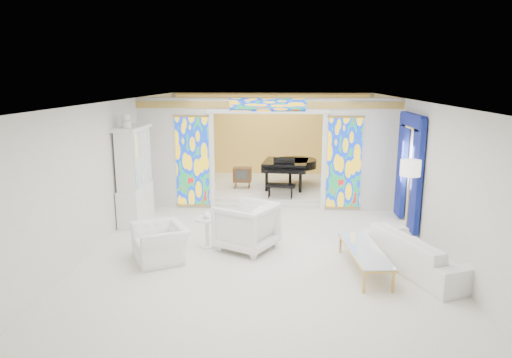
# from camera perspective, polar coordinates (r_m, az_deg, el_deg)

# --- Properties ---
(floor) EXTENTS (12.00, 12.00, 0.00)m
(floor) POSITION_cam_1_polar(r_m,az_deg,el_deg) (10.71, 1.08, -6.60)
(floor) COLOR white
(floor) RESTS_ON ground
(ceiling) EXTENTS (7.00, 12.00, 0.02)m
(ceiling) POSITION_cam_1_polar(r_m,az_deg,el_deg) (10.13, 1.15, 9.65)
(ceiling) COLOR white
(ceiling) RESTS_ON wall_back
(wall_back) EXTENTS (7.00, 0.02, 3.00)m
(wall_back) POSITION_cam_1_polar(r_m,az_deg,el_deg) (16.24, 1.94, 5.42)
(wall_back) COLOR silver
(wall_back) RESTS_ON floor
(wall_front) EXTENTS (7.00, 0.02, 3.00)m
(wall_front) POSITION_cam_1_polar(r_m,az_deg,el_deg) (4.59, -1.88, -13.43)
(wall_front) COLOR silver
(wall_front) RESTS_ON floor
(wall_left) EXTENTS (0.02, 12.00, 3.00)m
(wall_left) POSITION_cam_1_polar(r_m,az_deg,el_deg) (11.01, -17.40, 1.44)
(wall_left) COLOR silver
(wall_left) RESTS_ON floor
(wall_right) EXTENTS (0.02, 12.00, 3.00)m
(wall_right) POSITION_cam_1_polar(r_m,az_deg,el_deg) (10.77, 20.07, 1.01)
(wall_right) COLOR silver
(wall_right) RESTS_ON floor
(partition_wall) EXTENTS (7.00, 0.22, 3.00)m
(partition_wall) POSITION_cam_1_polar(r_m,az_deg,el_deg) (12.25, 1.48, 3.81)
(partition_wall) COLOR silver
(partition_wall) RESTS_ON floor
(stained_glass_left) EXTENTS (0.90, 0.04, 2.40)m
(stained_glass_left) POSITION_cam_1_polar(r_m,az_deg,el_deg) (12.44, -7.94, 2.18)
(stained_glass_left) COLOR gold
(stained_glass_left) RESTS_ON partition_wall
(stained_glass_right) EXTENTS (0.90, 0.04, 2.40)m
(stained_glass_right) POSITION_cam_1_polar(r_m,az_deg,el_deg) (12.31, 10.95, 1.96)
(stained_glass_right) COLOR gold
(stained_glass_right) RESTS_ON partition_wall
(stained_glass_transom) EXTENTS (2.00, 0.04, 0.34)m
(stained_glass_transom) POSITION_cam_1_polar(r_m,az_deg,el_deg) (12.02, 1.50, 9.24)
(stained_glass_transom) COLOR gold
(stained_glass_transom) RESTS_ON partition_wall
(alcove_platform) EXTENTS (6.80, 3.80, 0.18)m
(alcove_platform) POSITION_cam_1_polar(r_m,az_deg,el_deg) (14.62, 1.72, -1.00)
(alcove_platform) COLOR white
(alcove_platform) RESTS_ON floor
(gold_curtain_back) EXTENTS (6.70, 0.10, 2.90)m
(gold_curtain_back) POSITION_cam_1_polar(r_m,az_deg,el_deg) (16.12, 1.93, 5.36)
(gold_curtain_back) COLOR gold
(gold_curtain_back) RESTS_ON wall_back
(chandelier) EXTENTS (0.48, 0.48, 0.30)m
(chandelier) POSITION_cam_1_polar(r_m,az_deg,el_deg) (14.14, 2.59, 8.63)
(chandelier) COLOR #BC9241
(chandelier) RESTS_ON ceiling
(blue_drapes) EXTENTS (0.14, 1.85, 2.65)m
(blue_drapes) POSITION_cam_1_polar(r_m,az_deg,el_deg) (11.39, 18.63, 2.10)
(blue_drapes) COLOR navy
(blue_drapes) RESTS_ON wall_right
(china_cabinet) EXTENTS (0.56, 1.46, 2.72)m
(china_cabinet) POSITION_cam_1_polar(r_m,az_deg,el_deg) (11.53, -14.95, 0.40)
(china_cabinet) COLOR white
(china_cabinet) RESTS_ON floor
(armchair_left) EXTENTS (1.34, 1.39, 0.70)m
(armchair_left) POSITION_cam_1_polar(r_m,az_deg,el_deg) (9.21, -11.88, -7.83)
(armchair_left) COLOR white
(armchair_left) RESTS_ON floor
(armchair_right) EXTENTS (1.47, 1.45, 0.99)m
(armchair_right) POSITION_cam_1_polar(r_m,az_deg,el_deg) (9.52, -1.18, -5.91)
(armchair_right) COLOR white
(armchair_right) RESTS_ON floor
(sofa) EXTENTS (1.78, 2.58, 0.70)m
(sofa) POSITION_cam_1_polar(r_m,az_deg,el_deg) (9.07, 19.75, -8.61)
(sofa) COLOR silver
(sofa) RESTS_ON floor
(side_table) EXTENTS (0.58, 0.58, 0.63)m
(side_table) POSITION_cam_1_polar(r_m,az_deg,el_deg) (9.73, -6.14, -6.11)
(side_table) COLOR white
(side_table) RESTS_ON floor
(vase) EXTENTS (0.21, 0.21, 0.19)m
(vase) POSITION_cam_1_polar(r_m,az_deg,el_deg) (9.63, -6.19, -4.34)
(vase) COLOR white
(vase) RESTS_ON side_table
(coffee_table) EXTENTS (0.78, 1.97, 0.43)m
(coffee_table) POSITION_cam_1_polar(r_m,az_deg,el_deg) (8.74, 13.43, -8.71)
(coffee_table) COLOR white
(coffee_table) RESTS_ON floor
(floor_lamp) EXTENTS (0.47, 0.47, 1.78)m
(floor_lamp) POSITION_cam_1_polar(r_m,az_deg,el_deg) (10.41, 18.71, 0.85)
(floor_lamp) COLOR #BC9241
(floor_lamp) RESTS_ON floor
(grand_piano) EXTENTS (1.78, 2.59, 1.01)m
(grand_piano) POSITION_cam_1_polar(r_m,az_deg,el_deg) (14.21, 4.27, 1.76)
(grand_piano) COLOR black
(grand_piano) RESTS_ON alcove_platform
(tv_console) EXTENTS (0.56, 0.39, 0.64)m
(tv_console) POSITION_cam_1_polar(r_m,az_deg,el_deg) (14.05, -1.73, 0.55)
(tv_console) COLOR #55381E
(tv_console) RESTS_ON alcove_platform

